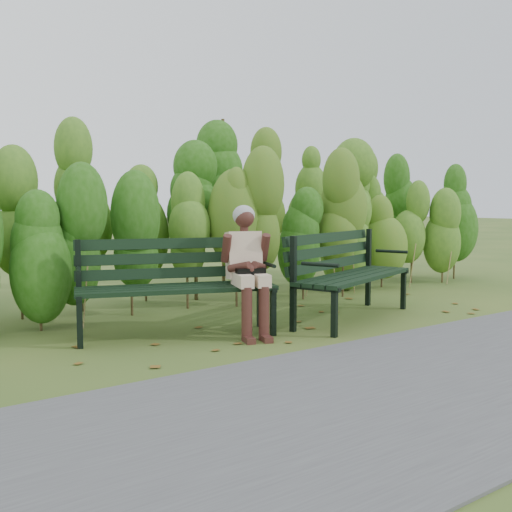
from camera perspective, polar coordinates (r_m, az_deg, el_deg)
ground at (r=6.43m, az=1.84°, el=-6.90°), size 80.00×80.00×0.00m
footpath at (r=4.93m, az=18.00°, el=-10.87°), size 60.00×2.50×0.01m
hedge_band at (r=7.84m, az=-6.52°, el=4.51°), size 11.04×1.67×2.42m
leaf_litter at (r=6.59m, az=4.00°, el=-6.59°), size 5.62×2.19×0.01m
bench_left at (r=6.10m, az=-7.72°, el=-2.11°), size 2.06×1.25×0.98m
bench_right at (r=6.96m, az=8.52°, el=-1.13°), size 2.09×1.28×1.00m
seated_woman at (r=6.04m, az=-0.84°, el=-0.44°), size 0.56×0.78×1.31m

